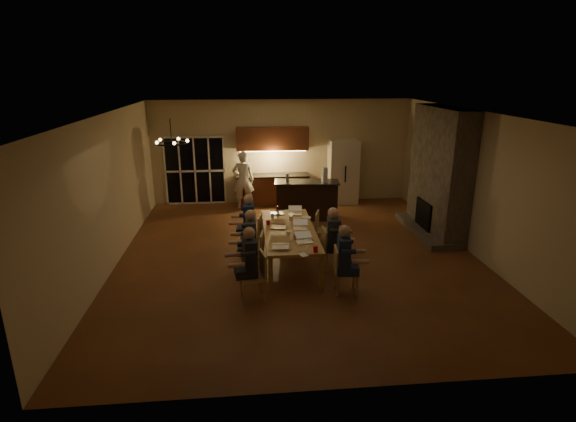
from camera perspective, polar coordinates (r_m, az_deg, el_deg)
The scene contains 44 objects.
floor at distance 10.29m, azimuth 1.30°, elevation -5.69°, with size 9.00×9.00×0.00m, color brown.
back_wall at distance 14.16m, azimuth -0.83°, elevation 7.55°, with size 8.00×0.04×3.20m, color beige.
left_wall at distance 10.12m, azimuth -21.89°, elevation 2.20°, with size 0.04×9.00×3.20m, color beige.
right_wall at distance 10.99m, azimuth 22.71°, elevation 3.24°, with size 0.04×9.00×3.20m, color beige.
ceiling at distance 9.49m, azimuth 1.44°, elevation 12.48°, with size 8.00×9.00×0.04m, color white.
french_doors at distance 14.26m, azimuth -11.72°, elevation 5.00°, with size 1.86×0.08×2.10m, color black.
fireplace at distance 11.89m, azimuth 18.70°, elevation 4.69°, with size 0.58×2.50×3.20m, color #61564C.
kitchenette at distance 13.91m, azimuth -1.95°, elevation 5.67°, with size 2.24×0.68×2.40m, color #5F2A1B, non-canonical shape.
refrigerator at distance 14.20m, azimuth 7.00°, elevation 4.98°, with size 0.90×0.68×2.00m, color beige.
dining_table at distance 9.87m, azimuth 0.14°, elevation -4.36°, with size 1.10×2.85×0.75m, color #B17347.
bar_island at distance 12.67m, azimuth 2.38°, elevation 1.40°, with size 1.79×0.68×1.08m, color black.
chair_left_near at distance 8.30m, azimuth -4.51°, elevation -8.30°, with size 0.44×0.44×0.89m, color tan, non-canonical shape.
chair_left_mid at distance 9.29m, azimuth -4.56°, elevation -5.39°, with size 0.44×0.44×0.89m, color tan, non-canonical shape.
chair_left_far at distance 10.34m, azimuth -4.68°, elevation -2.97°, with size 0.44×0.44×0.89m, color tan, non-canonical shape.
chair_right_near at distance 8.58m, azimuth 7.41°, elevation -7.51°, with size 0.44×0.44×0.89m, color tan, non-canonical shape.
chair_right_mid at distance 9.56m, azimuth 5.75°, elevation -4.75°, with size 0.44×0.44×0.89m, color tan, non-canonical shape.
chair_right_far at distance 10.57m, azimuth 4.76°, elevation -2.50°, with size 0.44×0.44×0.89m, color tan, non-canonical shape.
person_left_near at distance 8.26m, azimuth -4.85°, elevation -6.59°, with size 0.60×0.60×1.38m, color #252630, non-canonical shape.
person_right_near at distance 8.39m, azimuth 7.06°, elevation -6.26°, with size 0.60×0.60×1.38m, color #1D274A, non-canonical shape.
person_left_mid at distance 9.21m, azimuth -4.71°, elevation -3.95°, with size 0.60×0.60×1.38m, color #33383D, non-canonical shape.
person_right_mid at distance 9.38m, azimuth 5.64°, elevation -3.59°, with size 0.60×0.60×1.38m, color #252630, non-canonical shape.
person_left_far at distance 10.31m, azimuth -4.96°, elevation -1.59°, with size 0.60×0.60×1.38m, color #1D274A, non-canonical shape.
standing_person at distance 13.56m, azimuth -5.70°, elevation 3.91°, with size 0.64×0.42×1.76m, color white.
chandelier at distance 8.70m, azimuth -14.56°, elevation 8.35°, with size 0.61×0.61×0.03m, color black.
laptop_a at distance 8.70m, azimuth -0.95°, elevation -4.00°, with size 0.32×0.28×0.23m, color silver, non-canonical shape.
laptop_b at distance 8.96m, azimuth 2.12°, elevation -3.34°, with size 0.32×0.28×0.23m, color silver, non-canonical shape.
laptop_c at distance 9.80m, azimuth -1.23°, elevation -1.49°, with size 0.32×0.28×0.23m, color silver, non-canonical shape.
laptop_d at distance 9.70m, azimuth 1.59°, elevation -1.70°, with size 0.32×0.28×0.23m, color silver, non-canonical shape.
laptop_e at distance 10.73m, azimuth -1.40°, elevation 0.22°, with size 0.32×0.28×0.23m, color silver, non-canonical shape.
laptop_f at distance 10.67m, azimuth 0.91°, elevation 0.13°, with size 0.32×0.28×0.23m, color silver, non-canonical shape.
mug_front at distance 9.34m, azimuth 0.01°, elevation -2.86°, with size 0.08×0.08×0.10m, color white.
mug_mid at distance 10.29m, azimuth 0.38°, elevation -0.92°, with size 0.09×0.09×0.10m, color white.
mug_back at distance 10.46m, azimuth -1.98°, elevation -0.61°, with size 0.08×0.08×0.10m, color white.
redcup_near at distance 8.54m, azimuth 3.52°, elevation -4.85°, with size 0.09×0.09×0.12m, color red.
redcup_mid at distance 10.00m, azimuth -2.54°, elevation -1.43°, with size 0.09×0.09×0.12m, color red.
can_silver at distance 9.13m, azimuth 0.84°, elevation -3.28°, with size 0.06×0.06×0.12m, color #B2B2B7.
can_cola at distance 10.98m, azimuth -1.32°, elevation 0.33°, with size 0.06×0.06×0.12m, color #3F0F0C.
can_right at distance 9.99m, azimuth 2.39°, elevation -1.44°, with size 0.07×0.07×0.12m, color #B2B2B7.
plate_near at distance 9.21m, azimuth 2.40°, elevation -3.46°, with size 0.23×0.23×0.02m, color white.
plate_left at distance 8.84m, azimuth -0.90°, elevation -4.38°, with size 0.23×0.23×0.02m, color white.
plate_far at distance 10.48m, azimuth 2.31°, elevation -0.82°, with size 0.23×0.23×0.02m, color white.
notepad at distance 8.41m, azimuth 1.97°, elevation -5.59°, with size 0.14×0.19×0.01m, color white.
bar_bottle at distance 12.43m, azimuth -0.08°, elevation 4.25°, with size 0.08×0.08×0.24m, color #99999E.
bar_blender at distance 12.45m, azimuth 4.67°, elevation 4.62°, with size 0.13×0.13×0.41m, color silver.
Camera 1 is at (-1.14, -9.38, 4.05)m, focal length 28.00 mm.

